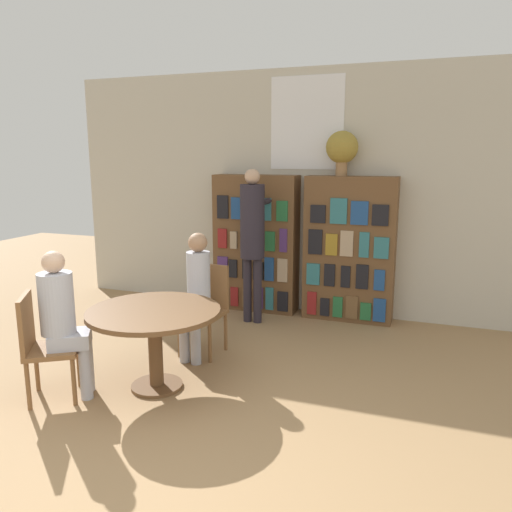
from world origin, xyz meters
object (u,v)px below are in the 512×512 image
object	(u,v)px
flower_vase	(342,148)
bookshelf_right	(349,250)
chair_near_camera	(42,342)
seated_reader_right	(63,316)
chair_left_side	(206,304)
bookshelf_left	(256,244)
reading_table	(154,324)
librarian_standing	(253,231)
seated_reader_left	(196,290)

from	to	relation	value
flower_vase	bookshelf_right	bearing A→B (deg)	-2.25
chair_near_camera	seated_reader_right	bearing A→B (deg)	90.00
chair_left_side	chair_near_camera	bearing A→B (deg)	63.00
bookshelf_left	reading_table	world-z (taller)	bookshelf_left
reading_table	bookshelf_left	bearing A→B (deg)	89.01
chair_left_side	librarian_standing	size ratio (longest dim) A/B	0.49
chair_left_side	seated_reader_right	xyz separation A→B (m)	(-0.66, -1.28, 0.21)
chair_near_camera	librarian_standing	world-z (taller)	librarian_standing
seated_reader_left	bookshelf_right	bearing A→B (deg)	-121.59
chair_left_side	librarian_standing	xyz separation A→B (m)	(0.13, 1.01, 0.61)
reading_table	chair_left_side	distance (m)	0.90
bookshelf_left	chair_left_side	xyz separation A→B (m)	(0.01, -1.52, -0.37)
reading_table	chair_near_camera	world-z (taller)	chair_near_camera
bookshelf_right	bookshelf_left	bearing A→B (deg)	179.99
bookshelf_left	bookshelf_right	bearing A→B (deg)	-0.01
seated_reader_left	librarian_standing	xyz separation A→B (m)	(0.14, 1.20, 0.41)
seated_reader_left	librarian_standing	bearing A→B (deg)	-93.30
bookshelf_left	librarian_standing	world-z (taller)	librarian_standing
bookshelf_left	reading_table	xyz separation A→B (m)	(-0.04, -2.41, -0.29)
flower_vase	seated_reader_right	xyz separation A→B (m)	(-1.71, -2.80, -1.34)
librarian_standing	flower_vase	bearing A→B (deg)	28.82
bookshelf_right	seated_reader_left	bearing A→B (deg)	-124.93
seated_reader_left	librarian_standing	distance (m)	1.28
seated_reader_right	chair_left_side	bearing A→B (deg)	120.23
seated_reader_left	seated_reader_right	world-z (taller)	seated_reader_left
chair_left_side	bookshelf_left	bearing A→B (deg)	-86.27
chair_left_side	seated_reader_left	bearing A→B (deg)	90.00
bookshelf_right	librarian_standing	distance (m)	1.19
flower_vase	reading_table	size ratio (longest dim) A/B	0.46
chair_near_camera	chair_left_side	world-z (taller)	same
bookshelf_right	librarian_standing	world-z (taller)	librarian_standing
reading_table	chair_left_side	size ratio (longest dim) A/B	1.26
reading_table	librarian_standing	xyz separation A→B (m)	(0.18, 1.91, 0.53)
seated_reader_right	librarian_standing	distance (m)	2.46
bookshelf_left	flower_vase	world-z (taller)	flower_vase
bookshelf_left	chair_near_camera	distance (m)	3.03
chair_left_side	librarian_standing	world-z (taller)	librarian_standing
flower_vase	chair_near_camera	bearing A→B (deg)	-122.61
chair_near_camera	seated_reader_left	xyz separation A→B (m)	(0.80, 1.19, 0.20)
chair_near_camera	flower_vase	bearing A→B (deg)	114.72
bookshelf_left	chair_near_camera	size ratio (longest dim) A/B	1.95
bookshelf_right	reading_table	world-z (taller)	bookshelf_right
bookshelf_right	chair_near_camera	distance (m)	3.53
seated_reader_right	chair_near_camera	bearing A→B (deg)	-90.00
chair_left_side	seated_reader_right	bearing A→B (deg)	66.23
bookshelf_right	chair_left_side	world-z (taller)	bookshelf_right
chair_near_camera	seated_reader_left	size ratio (longest dim) A/B	0.71
reading_table	chair_left_side	bearing A→B (deg)	86.66
librarian_standing	bookshelf_right	bearing A→B (deg)	25.54
flower_vase	seated_reader_right	bearing A→B (deg)	-121.30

